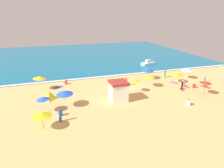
% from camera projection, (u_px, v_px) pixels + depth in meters
% --- Properties ---
extents(ground_plane, '(60.00, 60.00, 0.00)m').
position_uv_depth(ground_plane, '(122.00, 87.00, 34.35)').
color(ground_plane, '#E5B26B').
extents(ocean_water, '(60.00, 44.00, 0.10)m').
position_uv_depth(ocean_water, '(89.00, 55.00, 59.43)').
color(ocean_water, '#146B93').
rests_on(ocean_water, ground_plane).
extents(wave_breaker_foam, '(57.00, 0.70, 0.01)m').
position_uv_depth(wave_breaker_foam, '(111.00, 76.00, 39.96)').
color(wave_breaker_foam, white).
rests_on(wave_breaker_foam, ocean_water).
extents(lifeguard_cabana, '(2.50, 2.57, 2.87)m').
position_uv_depth(lifeguard_cabana, '(118.00, 91.00, 28.60)').
color(lifeguard_cabana, white).
rests_on(lifeguard_cabana, ground_plane).
extents(beach_umbrella_0, '(2.00, 2.01, 2.28)m').
position_uv_depth(beach_umbrella_0, '(135.00, 80.00, 31.36)').
color(beach_umbrella_0, silver).
rests_on(beach_umbrella_0, ground_plane).
extents(beach_umbrella_1, '(2.25, 2.22, 2.44)m').
position_uv_depth(beach_umbrella_1, '(39.00, 77.00, 32.32)').
color(beach_umbrella_1, silver).
rests_on(beach_umbrella_1, ground_plane).
extents(beach_umbrella_2, '(2.08, 2.09, 2.15)m').
position_uv_depth(beach_umbrella_2, '(149.00, 76.00, 33.63)').
color(beach_umbrella_2, silver).
rests_on(beach_umbrella_2, ground_plane).
extents(beach_umbrella_3, '(3.09, 3.09, 2.07)m').
position_uv_depth(beach_umbrella_3, '(148.00, 70.00, 37.78)').
color(beach_umbrella_3, silver).
rests_on(beach_umbrella_3, ground_plane).
extents(beach_umbrella_4, '(2.86, 2.86, 1.93)m').
position_uv_depth(beach_umbrella_4, '(42.00, 115.00, 21.36)').
color(beach_umbrella_4, '#4C3823').
rests_on(beach_umbrella_4, ground_plane).
extents(beach_umbrella_5, '(2.76, 2.76, 2.04)m').
position_uv_depth(beach_umbrella_5, '(187.00, 70.00, 38.01)').
color(beach_umbrella_5, silver).
rests_on(beach_umbrella_5, ground_plane).
extents(beach_umbrella_6, '(3.08, 3.08, 2.33)m').
position_uv_depth(beach_umbrella_6, '(65.00, 93.00, 26.39)').
color(beach_umbrella_6, silver).
rests_on(beach_umbrella_6, ground_plane).
extents(beach_umbrella_7, '(2.92, 2.91, 2.00)m').
position_uv_depth(beach_umbrella_7, '(177.00, 74.00, 35.95)').
color(beach_umbrella_7, silver).
rests_on(beach_umbrella_7, ground_plane).
extents(beach_umbrella_8, '(2.25, 2.25, 2.12)m').
position_uv_depth(beach_umbrella_8, '(43.00, 98.00, 24.97)').
color(beach_umbrella_8, silver).
rests_on(beach_umbrella_8, ground_plane).
extents(beach_umbrella_9, '(2.18, 2.17, 2.26)m').
position_uv_depth(beach_umbrella_9, '(206.00, 82.00, 30.37)').
color(beach_umbrella_9, '#4C3823').
rests_on(beach_umbrella_9, ground_plane).
extents(beach_tent, '(1.89, 2.13, 1.19)m').
position_uv_depth(beach_tent, '(49.00, 95.00, 29.33)').
color(beach_tent, yellow).
rests_on(beach_tent, ground_plane).
extents(beachgoer_0, '(0.52, 0.52, 0.93)m').
position_uv_depth(beachgoer_0, '(66.00, 82.00, 35.44)').
color(beachgoer_0, red).
rests_on(beachgoer_0, ground_plane).
extents(beachgoer_1, '(0.65, 0.65, 0.89)m').
position_uv_depth(beachgoer_1, '(188.00, 103.00, 27.43)').
color(beachgoer_1, white).
rests_on(beachgoer_1, ground_plane).
extents(beachgoer_2, '(0.39, 0.39, 1.73)m').
position_uv_depth(beachgoer_2, '(165.00, 73.00, 38.93)').
color(beachgoer_2, green).
rests_on(beachgoer_2, ground_plane).
extents(beachgoer_3, '(0.35, 0.35, 1.88)m').
position_uv_depth(beachgoer_3, '(204.00, 81.00, 34.33)').
color(beachgoer_3, green).
rests_on(beachgoer_3, ground_plane).
extents(beachgoer_4, '(0.50, 0.50, 0.89)m').
position_uv_depth(beachgoer_4, '(60.00, 113.00, 24.62)').
color(beachgoer_4, blue).
rests_on(beachgoer_4, ground_plane).
extents(beachgoer_5, '(0.59, 0.59, 0.96)m').
position_uv_depth(beachgoer_5, '(184.00, 84.00, 34.28)').
color(beachgoer_5, '#D84CA5').
rests_on(beachgoer_5, ground_plane).
extents(beachgoer_6, '(0.41, 0.41, 1.62)m').
position_uv_depth(beachgoer_6, '(126.00, 81.00, 34.70)').
color(beachgoer_6, red).
rests_on(beachgoer_6, ground_plane).
extents(beachgoer_7, '(0.30, 0.30, 1.55)m').
position_uv_depth(beachgoer_7, '(182.00, 85.00, 33.06)').
color(beachgoer_7, black).
rests_on(beachgoer_7, ground_plane).
extents(beachgoer_8, '(0.40, 0.40, 0.92)m').
position_uv_depth(beachgoer_8, '(194.00, 86.00, 33.75)').
color(beachgoer_8, red).
rests_on(beachgoer_8, ground_plane).
extents(beachgoer_9, '(0.43, 0.43, 1.61)m').
position_uv_depth(beachgoer_9, '(60.00, 115.00, 23.12)').
color(beachgoer_9, blue).
rests_on(beachgoer_9, ground_plane).
extents(beach_towel_0, '(1.94, 1.43, 0.01)m').
position_uv_depth(beach_towel_0, '(58.00, 87.00, 34.11)').
color(beach_towel_0, blue).
rests_on(beach_towel_0, ground_plane).
extents(beach_towel_1, '(1.02, 1.37, 0.01)m').
position_uv_depth(beach_towel_1, '(182.00, 90.00, 33.08)').
color(beach_towel_1, red).
rests_on(beach_towel_1, ground_plane).
extents(beach_towel_2, '(1.22, 1.63, 0.01)m').
position_uv_depth(beach_towel_2, '(174.00, 83.00, 36.32)').
color(beach_towel_2, '#D84CA5').
rests_on(beach_towel_2, ground_plane).
extents(beach_towel_3, '(1.26, 1.85, 0.01)m').
position_uv_depth(beach_towel_3, '(205.00, 87.00, 34.26)').
color(beach_towel_3, red).
rests_on(beach_towel_3, ground_plane).
extents(small_boat_0, '(3.62, 2.14, 1.18)m').
position_uv_depth(small_boat_0, '(148.00, 63.00, 48.56)').
color(small_boat_0, white).
rests_on(small_boat_0, ocean_water).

